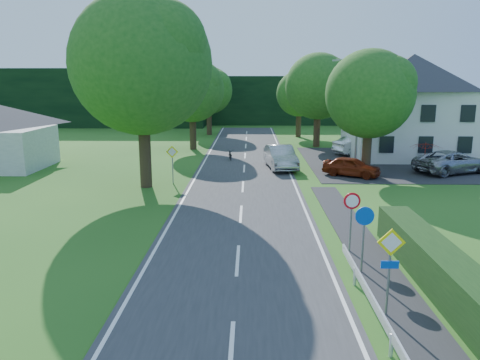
{
  "coord_description": "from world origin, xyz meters",
  "views": [
    {
      "loc": [
        0.44,
        -4.19,
        6.54
      ],
      "look_at": [
        -0.08,
        19.52,
        1.42
      ],
      "focal_mm": 35.0,
      "sensor_mm": 36.0,
      "label": 1
    }
  ],
  "objects_px": {
    "parasol": "(425,157)",
    "parked_car_red": "(352,167)",
    "moving_car": "(281,157)",
    "motorcycle": "(230,154)",
    "parked_car_silver_b": "(453,162)",
    "streetlight": "(356,109)",
    "parked_car_silver_a": "(361,145)"
  },
  "relations": [
    {
      "from": "parasol",
      "to": "parked_car_red",
      "type": "bearing_deg",
      "value": -159.9
    },
    {
      "from": "moving_car",
      "to": "motorcycle",
      "type": "relative_size",
      "value": 3.11
    },
    {
      "from": "motorcycle",
      "to": "parasol",
      "type": "relative_size",
      "value": 0.73
    },
    {
      "from": "parked_car_red",
      "to": "parked_car_silver_b",
      "type": "xyz_separation_m",
      "value": [
        7.42,
        1.35,
        0.13
      ]
    },
    {
      "from": "streetlight",
      "to": "parked_car_silver_b",
      "type": "xyz_separation_m",
      "value": [
        6.74,
        -1.24,
        -3.63
      ]
    },
    {
      "from": "streetlight",
      "to": "parked_car_silver_a",
      "type": "xyz_separation_m",
      "value": [
        2.18,
        6.89,
        -3.59
      ]
    },
    {
      "from": "motorcycle",
      "to": "parasol",
      "type": "distance_m",
      "value": 15.01
    },
    {
      "from": "parked_car_silver_a",
      "to": "parasol",
      "type": "distance_m",
      "value": 7.93
    },
    {
      "from": "moving_car",
      "to": "parked_car_silver_a",
      "type": "relative_size",
      "value": 1.02
    },
    {
      "from": "parked_car_red",
      "to": "parked_car_silver_b",
      "type": "relative_size",
      "value": 0.68
    },
    {
      "from": "moving_car",
      "to": "motorcycle",
      "type": "height_order",
      "value": "moving_car"
    },
    {
      "from": "parked_car_silver_b",
      "to": "parasol",
      "type": "relative_size",
      "value": 2.48
    },
    {
      "from": "parked_car_red",
      "to": "parked_car_silver_a",
      "type": "distance_m",
      "value": 9.91
    },
    {
      "from": "streetlight",
      "to": "moving_car",
      "type": "xyz_separation_m",
      "value": [
        -5.36,
        0.12,
        -3.57
      ]
    },
    {
      "from": "streetlight",
      "to": "parked_car_silver_a",
      "type": "bearing_deg",
      "value": 72.44
    },
    {
      "from": "streetlight",
      "to": "moving_car",
      "type": "relative_size",
      "value": 1.55
    },
    {
      "from": "streetlight",
      "to": "motorcycle",
      "type": "height_order",
      "value": "streetlight"
    },
    {
      "from": "moving_car",
      "to": "parked_car_silver_a",
      "type": "bearing_deg",
      "value": 34.52
    },
    {
      "from": "parked_car_silver_a",
      "to": "parasol",
      "type": "height_order",
      "value": "parasol"
    },
    {
      "from": "streetlight",
      "to": "parked_car_silver_b",
      "type": "relative_size",
      "value": 1.41
    },
    {
      "from": "moving_car",
      "to": "parked_car_silver_a",
      "type": "distance_m",
      "value": 10.13
    },
    {
      "from": "motorcycle",
      "to": "parked_car_silver_b",
      "type": "xyz_separation_m",
      "value": [
        16.0,
        -5.22,
        0.35
      ]
    },
    {
      "from": "motorcycle",
      "to": "parked_car_silver_a",
      "type": "height_order",
      "value": "parked_car_silver_a"
    },
    {
      "from": "parked_car_red",
      "to": "parked_car_silver_a",
      "type": "relative_size",
      "value": 0.77
    },
    {
      "from": "parked_car_silver_b",
      "to": "parasol",
      "type": "distance_m",
      "value": 1.86
    },
    {
      "from": "parked_car_silver_b",
      "to": "streetlight",
      "type": "bearing_deg",
      "value": 55.55
    },
    {
      "from": "moving_car",
      "to": "parked_car_red",
      "type": "distance_m",
      "value": 5.42
    },
    {
      "from": "parked_car_silver_b",
      "to": "motorcycle",
      "type": "bearing_deg",
      "value": 47.96
    },
    {
      "from": "streetlight",
      "to": "moving_car",
      "type": "height_order",
      "value": "streetlight"
    },
    {
      "from": "parked_car_silver_a",
      "to": "moving_car",
      "type": "bearing_deg",
      "value": 108.51
    },
    {
      "from": "parked_car_red",
      "to": "parked_car_silver_a",
      "type": "height_order",
      "value": "parked_car_silver_a"
    },
    {
      "from": "moving_car",
      "to": "parked_car_silver_a",
      "type": "xyz_separation_m",
      "value": [
        7.54,
        6.77,
        -0.02
      ]
    }
  ]
}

